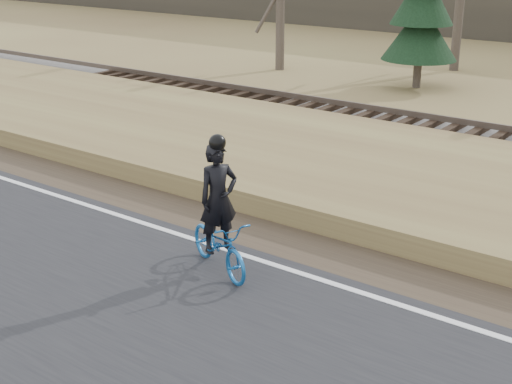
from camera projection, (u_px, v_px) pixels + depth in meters
The scene contains 3 objects.
ground at pixel (506, 351), 9.21m from camera, with size 120.00×120.00×0.00m, color olive.
edge_line at pixel (511, 340), 9.34m from camera, with size 120.00×0.12×0.01m, color silver.
cyclist at pixel (219, 228), 11.06m from camera, with size 1.81×1.24×2.23m.
Camera 1 is at (2.15, -8.31, 5.08)m, focal length 50.00 mm.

